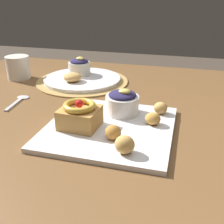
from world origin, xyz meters
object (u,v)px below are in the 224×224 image
object	(u,v)px
cake_slice	(80,115)
fritter_middle	(113,132)
fritter_back	(161,108)
fritter_front	(125,144)
fritter_extra	(153,119)
back_ramekin	(79,67)
back_plate	(82,79)
front_plate	(110,128)
coffee_mug	(18,67)
spoon	(19,100)
berry_ramekin	(122,102)
back_pastry	(72,77)

from	to	relation	value
cake_slice	fritter_middle	distance (m)	0.10
cake_slice	fritter_back	xyz separation A→B (m)	(0.18, 0.13, -0.02)
fritter_back	fritter_front	bearing A→B (deg)	-102.77
cake_slice	fritter_extra	distance (m)	0.18
cake_slice	back_ramekin	world-z (taller)	back_ramekin
cake_slice	back_plate	size ratio (longest dim) A/B	0.34
fritter_front	fritter_middle	distance (m)	0.06
front_plate	back_ramekin	world-z (taller)	back_ramekin
coffee_mug	fritter_middle	bearing A→B (deg)	-38.12
spoon	coffee_mug	bearing A→B (deg)	26.21
fritter_front	back_plate	distance (m)	0.53
cake_slice	back_plate	bearing A→B (deg)	110.39
cake_slice	berry_ramekin	world-z (taller)	berry_ramekin
front_plate	cake_slice	size ratio (longest dim) A/B	3.20
coffee_mug	berry_ramekin	bearing A→B (deg)	-26.77
cake_slice	fritter_back	distance (m)	0.22
berry_ramekin	fritter_front	distance (m)	0.20
fritter_back	fritter_extra	xyz separation A→B (m)	(-0.01, -0.07, -0.00)
fritter_extra	back_plate	xyz separation A→B (m)	(-0.31, 0.31, -0.02)
front_plate	back_ramekin	bearing A→B (deg)	121.27
cake_slice	coffee_mug	size ratio (longest dim) A/B	1.09
cake_slice	back_pastry	world-z (taller)	cake_slice
back_ramekin	back_plate	bearing A→B (deg)	-55.76
berry_ramekin	coffee_mug	distance (m)	0.53
spoon	cake_slice	bearing A→B (deg)	-123.20
front_plate	fritter_back	xyz separation A→B (m)	(0.11, 0.11, 0.02)
berry_ramekin	fritter_back	bearing A→B (deg)	14.48
fritter_front	fritter_back	distance (m)	0.22
spoon	coffee_mug	xyz separation A→B (m)	(-0.13, 0.21, 0.04)
back_pastry	coffee_mug	distance (m)	0.24
back_pastry	spoon	world-z (taller)	back_pastry
front_plate	fritter_extra	distance (m)	0.11
back_plate	spoon	world-z (taller)	back_plate
cake_slice	fritter_middle	bearing A→B (deg)	-21.72
fritter_middle	fritter_extra	bearing A→B (deg)	51.81
fritter_front	back_plate	size ratio (longest dim) A/B	0.15
cake_slice	berry_ramekin	size ratio (longest dim) A/B	1.07
berry_ramekin	fritter_front	world-z (taller)	berry_ramekin
fritter_middle	coffee_mug	size ratio (longest dim) A/B	0.41
fritter_back	back_ramekin	world-z (taller)	back_ramekin
front_plate	spoon	world-z (taller)	front_plate
berry_ramekin	front_plate	bearing A→B (deg)	-98.40
fritter_back	fritter_extra	size ratio (longest dim) A/B	0.96
fritter_back	fritter_extra	bearing A→B (deg)	-98.84
spoon	coffee_mug	world-z (taller)	coffee_mug
front_plate	back_plate	bearing A→B (deg)	120.95
fritter_middle	back_pastry	size ratio (longest dim) A/B	0.56
back_pastry	front_plate	bearing A→B (deg)	-52.60
berry_ramekin	back_ramekin	bearing A→B (deg)	129.07
back_ramekin	fritter_middle	bearing A→B (deg)	-59.94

